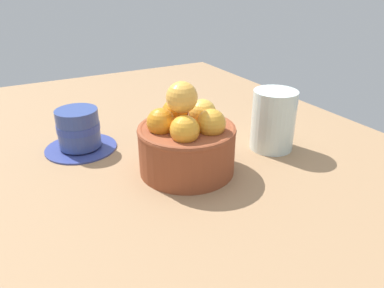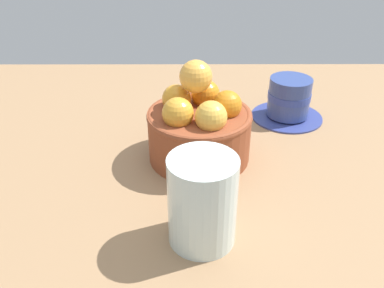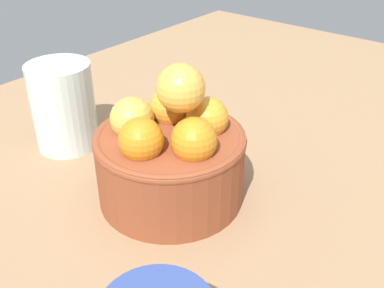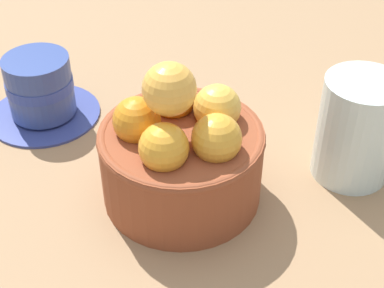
# 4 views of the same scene
# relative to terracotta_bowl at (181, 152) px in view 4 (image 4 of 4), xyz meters

# --- Properties ---
(ground_plane) EXTENTS (1.29, 0.81, 0.04)m
(ground_plane) POSITION_rel_terracotta_bowl_xyz_m (-0.00, 0.00, -0.07)
(ground_plane) COLOR #997551
(terracotta_bowl) EXTENTS (0.15, 0.15, 0.15)m
(terracotta_bowl) POSITION_rel_terracotta_bowl_xyz_m (0.00, 0.00, 0.00)
(terracotta_bowl) COLOR brown
(terracotta_bowl) RESTS_ON ground_plane
(coffee_cup) EXTENTS (0.12, 0.12, 0.07)m
(coffee_cup) POSITION_rel_terracotta_bowl_xyz_m (-0.16, -0.13, -0.02)
(coffee_cup) COLOR #323F87
(coffee_cup) RESTS_ON ground_plane
(water_glass) EXTENTS (0.08, 0.08, 0.11)m
(water_glass) POSITION_rel_terracotta_bowl_xyz_m (-0.00, 0.17, 0.00)
(water_glass) COLOR silver
(water_glass) RESTS_ON ground_plane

